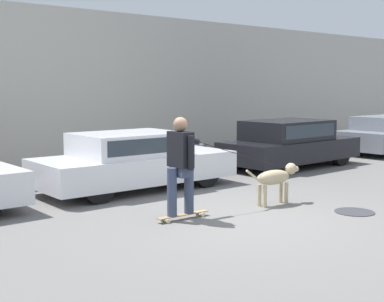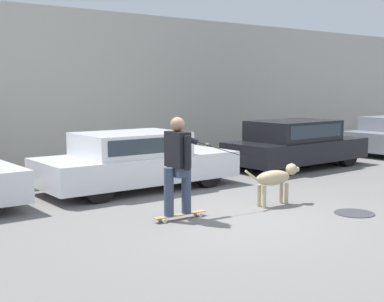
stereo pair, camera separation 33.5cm
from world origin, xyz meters
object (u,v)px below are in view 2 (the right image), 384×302
object	(u,v)px
parked_car_1	(136,161)
parked_car_2	(296,144)
dog	(276,178)
fire_hydrant	(208,157)
skateboarder	(178,162)

from	to	relation	value
parked_car_1	parked_car_2	bearing A→B (deg)	0.32
dog	fire_hydrant	world-z (taller)	fire_hydrant
parked_car_2	skateboarder	size ratio (longest dim) A/B	1.44
dog	parked_car_1	bearing A→B (deg)	118.30
parked_car_1	parked_car_2	size ratio (longest dim) A/B	1.03
parked_car_2	skateboarder	distance (m)	6.30
fire_hydrant	parked_car_2	bearing A→B (deg)	-19.01
parked_car_1	parked_car_2	world-z (taller)	parked_car_2
parked_car_1	parked_car_2	xyz separation A→B (m)	(4.90, -0.00, 0.03)
parked_car_2	skateboarder	bearing A→B (deg)	-156.97
parked_car_1	skateboarder	distance (m)	2.78
parked_car_2	dog	xyz separation A→B (m)	(-3.71, -2.84, -0.13)
parked_car_1	skateboarder	bearing A→B (deg)	-106.69
parked_car_2	dog	distance (m)	4.67
dog	fire_hydrant	xyz separation A→B (m)	(1.38, 3.65, -0.10)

